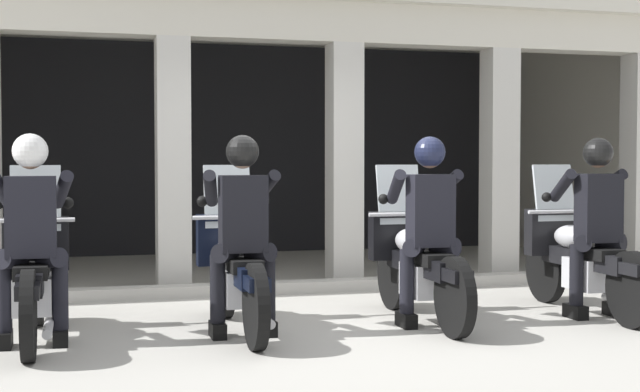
{
  "coord_description": "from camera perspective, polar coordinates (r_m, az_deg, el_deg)",
  "views": [
    {
      "loc": [
        -2.03,
        -7.26,
        1.38
      ],
      "look_at": [
        0.0,
        0.17,
        1.08
      ],
      "focal_mm": 49.77,
      "sensor_mm": 36.0,
      "label": 1
    }
  ],
  "objects": [
    {
      "name": "ground_plane",
      "position": [
        10.55,
        -4.07,
        -5.26
      ],
      "size": [
        80.0,
        80.0,
        0.0
      ],
      "primitive_type": "plane",
      "color": "#A8A59E"
    },
    {
      "name": "station_building",
      "position": [
        11.82,
        -5.93,
        5.61
      ],
      "size": [
        10.61,
        4.37,
        3.28
      ],
      "color": "black",
      "rests_on": "ground"
    },
    {
      "name": "kerb_strip",
      "position": [
        9.28,
        -3.19,
        -5.92
      ],
      "size": [
        10.11,
        0.24,
        0.12
      ],
      "primitive_type": "cube",
      "color": "#B7B5AD",
      "rests_on": "ground"
    },
    {
      "name": "motorcycle_far_left",
      "position": [
        7.23,
        -17.91,
        -4.84
      ],
      "size": [
        0.62,
        2.04,
        1.35
      ],
      "rotation": [
        0.0,
        0.0,
        0.26
      ],
      "color": "black",
      "rests_on": "ground"
    },
    {
      "name": "police_officer_far_left",
      "position": [
        6.91,
        -18.08,
        -1.52
      ],
      "size": [
        0.63,
        0.61,
        1.58
      ],
      "rotation": [
        0.0,
        0.0,
        0.26
      ],
      "color": "black",
      "rests_on": "ground"
    },
    {
      "name": "motorcycle_center_left",
      "position": [
        7.29,
        -5.39,
        -4.68
      ],
      "size": [
        0.62,
        2.04,
        1.35
      ],
      "rotation": [
        0.0,
        0.0,
        0.24
      ],
      "color": "black",
      "rests_on": "ground"
    },
    {
      "name": "police_officer_center_left",
      "position": [
        6.97,
        -5.02,
        -1.39
      ],
      "size": [
        0.63,
        0.61,
        1.58
      ],
      "rotation": [
        0.0,
        0.0,
        0.24
      ],
      "color": "black",
      "rests_on": "ground"
    },
    {
      "name": "motorcycle_center_right",
      "position": [
        7.74,
        6.21,
        -4.28
      ],
      "size": [
        0.62,
        2.04,
        1.35
      ],
      "rotation": [
        0.0,
        0.0,
        0.32
      ],
      "color": "black",
      "rests_on": "ground"
    },
    {
      "name": "police_officer_center_right",
      "position": [
        7.44,
        7.02,
        -1.16
      ],
      "size": [
        0.63,
        0.61,
        1.58
      ],
      "rotation": [
        0.0,
        0.0,
        0.32
      ],
      "color": "black",
      "rests_on": "ground"
    },
    {
      "name": "motorcycle_far_right",
      "position": [
        8.44,
        16.28,
        -3.81
      ],
      "size": [
        0.62,
        2.04,
        1.35
      ],
      "rotation": [
        0.0,
        0.0,
        0.25
      ],
      "color": "black",
      "rests_on": "ground"
    },
    {
      "name": "police_officer_far_right",
      "position": [
        8.16,
        17.35,
        -0.95
      ],
      "size": [
        0.63,
        0.61,
        1.58
      ],
      "rotation": [
        0.0,
        0.0,
        0.25
      ],
      "color": "black",
      "rests_on": "ground"
    }
  ]
}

